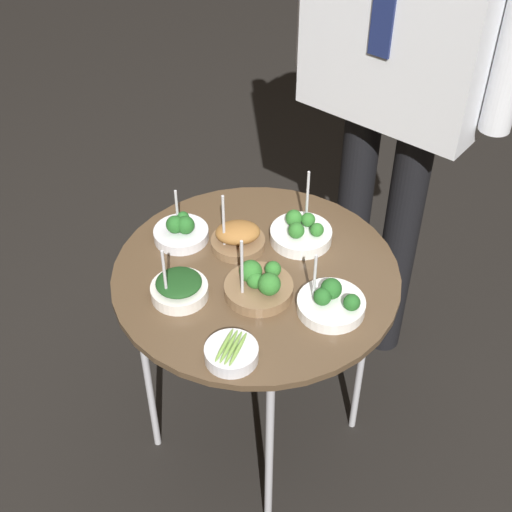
# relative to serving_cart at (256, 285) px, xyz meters

# --- Properties ---
(ground_plane) EXTENTS (8.00, 8.00, 0.00)m
(ground_plane) POSITION_rel_serving_cart_xyz_m (0.00, 0.00, -0.62)
(ground_plane) COLOR black
(serving_cart) EXTENTS (0.69, 0.69, 0.66)m
(serving_cart) POSITION_rel_serving_cart_xyz_m (0.00, 0.00, 0.00)
(serving_cart) COLOR brown
(serving_cart) RESTS_ON ground_plane
(bowl_broccoli_mid_left) EXTENTS (0.16, 0.16, 0.18)m
(bowl_broccoli_mid_left) POSITION_rel_serving_cart_xyz_m (0.05, -0.05, 0.07)
(bowl_broccoli_mid_left) COLOR brown
(bowl_broccoli_mid_left) RESTS_ON serving_cart
(bowl_broccoli_center) EXTENTS (0.14, 0.14, 0.12)m
(bowl_broccoli_center) POSITION_rel_serving_cart_xyz_m (-0.23, -0.02, 0.07)
(bowl_broccoli_center) COLOR silver
(bowl_broccoli_center) RESTS_ON serving_cart
(bowl_asparagus_front_right) EXTENTS (0.11, 0.11, 0.04)m
(bowl_asparagus_front_right) POSITION_rel_serving_cart_xyz_m (0.13, -0.24, 0.06)
(bowl_asparagus_front_right) COLOR silver
(bowl_asparagus_front_right) RESTS_ON serving_cart
(bowl_roast_far_rim) EXTENTS (0.14, 0.14, 0.17)m
(bowl_roast_far_rim) POSITION_rel_serving_cart_xyz_m (-0.09, 0.04, 0.07)
(bowl_roast_far_rim) COLOR brown
(bowl_roast_far_rim) RESTS_ON serving_cart
(bowl_spinach_near_rim) EXTENTS (0.13, 0.13, 0.16)m
(bowl_spinach_near_rim) POSITION_rel_serving_cart_xyz_m (-0.09, -0.18, 0.07)
(bowl_spinach_near_rim) COLOR silver
(bowl_spinach_near_rim) RESTS_ON serving_cart
(bowl_broccoli_front_left) EXTENTS (0.16, 0.16, 0.18)m
(bowl_broccoli_front_left) POSITION_rel_serving_cart_xyz_m (0.01, 0.16, 0.07)
(bowl_broccoli_front_left) COLOR white
(bowl_broccoli_front_left) RESTS_ON serving_cart
(bowl_broccoli_back_left) EXTENTS (0.16, 0.16, 0.15)m
(bowl_broccoli_back_left) POSITION_rel_serving_cart_xyz_m (0.21, 0.01, 0.07)
(bowl_broccoli_back_left) COLOR white
(bowl_broccoli_back_left) RESTS_ON serving_cart
(waiter_figure) EXTENTS (0.63, 0.24, 1.72)m
(waiter_figure) POSITION_rel_serving_cart_xyz_m (0.02, 0.57, 0.47)
(waiter_figure) COLOR black
(waiter_figure) RESTS_ON ground_plane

